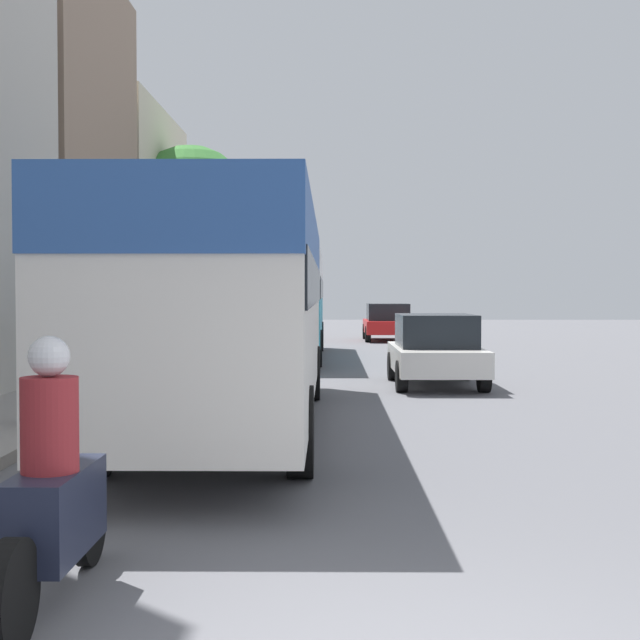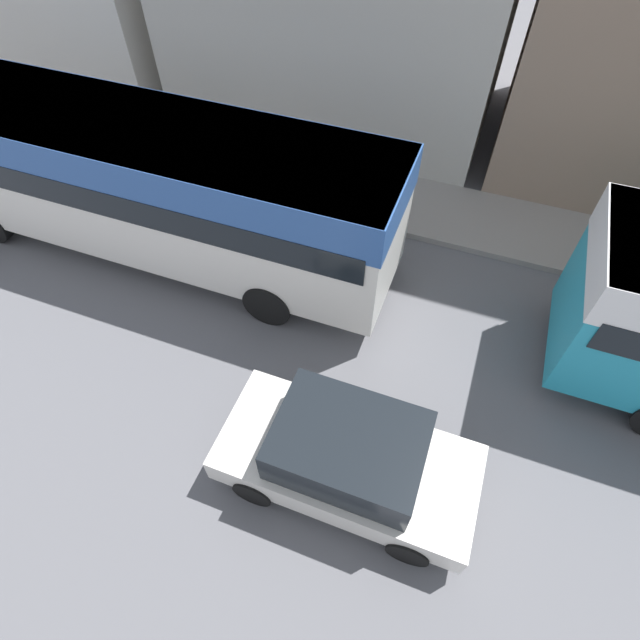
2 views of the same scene
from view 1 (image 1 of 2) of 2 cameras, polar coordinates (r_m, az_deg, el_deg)
The scene contains 9 objects.
building_end_row at distance 33.48m, azimuth -14.43°, elevation 5.61°, with size 5.49×9.28×8.53m.
bus_lead at distance 13.08m, azimuth -5.64°, elevation 1.85°, with size 2.50×11.23×3.11m.
bus_following at distance 26.89m, azimuth -2.49°, elevation 1.78°, with size 2.51×10.37×3.07m.
motorcycle_behind_lead at distance 6.03m, azimuth -16.69°, elevation -10.90°, with size 0.38×2.24×1.73m.
car_crossing at distance 19.15m, azimuth 7.41°, elevation -1.85°, with size 1.87×3.94×1.53m.
car_far_curb at distance 36.83m, azimuth 4.36°, elevation -0.09°, with size 1.96×4.11×1.53m.
pedestrian_near_curb at distance 13.35m, azimuth -18.13°, elevation -2.37°, with size 0.34×0.34×1.74m.
pedestrian_walking_away at distance 25.04m, azimuth -11.64°, elevation -0.38°, with size 0.43×0.43×1.80m.
street_tree at distance 32.00m, azimuth -8.29°, elevation 7.11°, with size 4.37×4.37×7.03m.
Camera 1 is at (-0.32, -4.34, 2.00)m, focal length 50.00 mm.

